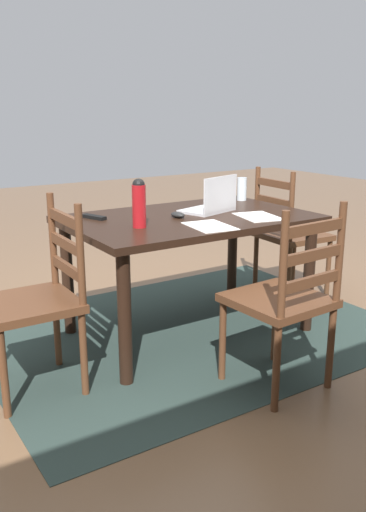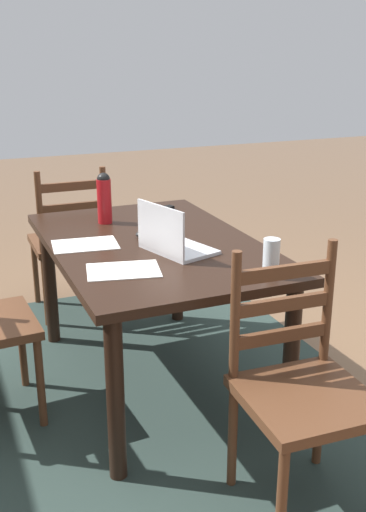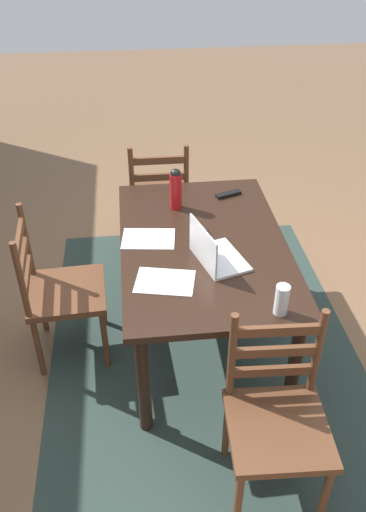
% 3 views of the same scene
% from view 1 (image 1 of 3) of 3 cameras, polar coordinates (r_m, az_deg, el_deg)
% --- Properties ---
extents(ground_plane, '(14.00, 14.00, 0.00)m').
position_cam_1_polar(ground_plane, '(3.45, 0.62, -7.90)').
color(ground_plane, brown).
extents(area_rug, '(2.48, 1.89, 0.01)m').
position_cam_1_polar(area_rug, '(3.45, 0.62, -7.85)').
color(area_rug, '#283833').
rests_on(area_rug, ground).
extents(dining_table, '(1.44, 0.93, 0.74)m').
position_cam_1_polar(dining_table, '(3.25, 0.65, 2.59)').
color(dining_table, black).
rests_on(dining_table, ground).
extents(chair_far_head, '(0.46, 0.46, 0.95)m').
position_cam_1_polar(chair_far_head, '(2.67, 10.64, -4.61)').
color(chair_far_head, '#56331E').
rests_on(chair_far_head, ground).
extents(chair_left_near, '(0.46, 0.46, 0.95)m').
position_cam_1_polar(chair_left_near, '(4.05, 11.12, 2.24)').
color(chair_left_near, '#56331E').
rests_on(chair_left_near, ground).
extents(chair_right_far, '(0.44, 0.44, 0.95)m').
position_cam_1_polar(chair_right_far, '(2.72, -15.13, -4.53)').
color(chair_right_far, '#56331E').
rests_on(chair_right_far, ground).
extents(laptop, '(0.37, 0.30, 0.23)m').
position_cam_1_polar(laptop, '(3.34, 3.14, 5.61)').
color(laptop, silver).
rests_on(laptop, dining_table).
extents(water_bottle, '(0.07, 0.07, 0.26)m').
position_cam_1_polar(water_bottle, '(2.91, -4.67, 5.69)').
color(water_bottle, '#A81419').
rests_on(water_bottle, dining_table).
extents(drinking_glass, '(0.07, 0.07, 0.16)m').
position_cam_1_polar(drinking_glass, '(3.80, 6.24, 7.05)').
color(drinking_glass, silver).
rests_on(drinking_glass, dining_table).
extents(computer_mouse, '(0.08, 0.11, 0.03)m').
position_cam_1_polar(computer_mouse, '(3.18, -0.55, 4.37)').
color(computer_mouse, black).
rests_on(computer_mouse, dining_table).
extents(tv_remote, '(0.10, 0.17, 0.02)m').
position_cam_1_polar(tv_remote, '(3.19, -9.41, 4.09)').
color(tv_remote, black).
rests_on(tv_remote, dining_table).
extents(paper_stack_left, '(0.27, 0.33, 0.00)m').
position_cam_1_polar(paper_stack_left, '(3.23, 7.96, 4.15)').
color(paper_stack_left, white).
rests_on(paper_stack_left, dining_table).
extents(paper_stack_right, '(0.24, 0.32, 0.00)m').
position_cam_1_polar(paper_stack_right, '(2.95, 2.84, 3.17)').
color(paper_stack_right, white).
rests_on(paper_stack_right, dining_table).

